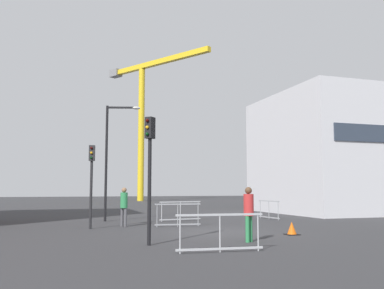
{
  "coord_description": "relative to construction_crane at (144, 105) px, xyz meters",
  "views": [
    {
      "loc": [
        -6.4,
        -16.81,
        1.8
      ],
      "look_at": [
        0.0,
        3.2,
        3.96
      ],
      "focal_mm": 39.9,
      "sensor_mm": 36.0,
      "label": 1
    }
  ],
  "objects": [
    {
      "name": "traffic_light_corner",
      "position": [
        -9.09,
        -46.69,
        -11.14
      ],
      "size": [
        0.37,
        0.37,
        4.1
      ],
      "color": "black",
      "rests_on": "ground"
    },
    {
      "name": "construction_crane",
      "position": [
        0.0,
        0.0,
        0.0
      ],
      "size": [
        11.19,
        16.84,
        20.23
      ],
      "color": "yellow",
      "rests_on": "ground"
    },
    {
      "name": "traffic_cone_on_verge",
      "position": [
        -3.15,
        -45.36,
        -13.66
      ],
      "size": [
        0.5,
        0.5,
        0.5
      ],
      "color": "black",
      "rests_on": "ground"
    },
    {
      "name": "safety_barrier_right_run",
      "position": [
        -6.4,
        -40.57,
        -13.33
      ],
      "size": [
        2.2,
        0.23,
        1.08
      ],
      "color": "gray",
      "rests_on": "ground"
    },
    {
      "name": "safety_barrier_rear",
      "position": [
        -7.48,
        -48.75,
        -13.32
      ],
      "size": [
        2.57,
        0.24,
        1.08
      ],
      "color": "#B2B5BA",
      "rests_on": "ground"
    },
    {
      "name": "safety_barrier_mid_span",
      "position": [
        -5.33,
        -37.32,
        -13.33
      ],
      "size": [
        2.45,
        0.41,
        1.08
      ],
      "color": "#B2B5BA",
      "rests_on": "ground"
    },
    {
      "name": "ground",
      "position": [
        -5.56,
        -43.37,
        -13.89
      ],
      "size": [
        160.0,
        160.0,
        0.0
      ],
      "primitive_type": "plane",
      "color": "#333335"
    },
    {
      "name": "pedestrian_walking",
      "position": [
        -8.84,
        -39.84,
        -12.81
      ],
      "size": [
        0.34,
        0.34,
        1.84
      ],
      "color": "#4C4C51",
      "rests_on": "ground"
    },
    {
      "name": "pedestrian_waiting",
      "position": [
        -5.7,
        -46.89,
        -12.81
      ],
      "size": [
        0.34,
        0.34,
        1.84
      ],
      "color": "#2D844C",
      "rests_on": "ground"
    },
    {
      "name": "streetlamp_short",
      "position": [
        -9.07,
        -36.36,
        -10.04
      ],
      "size": [
        1.85,
        0.63,
        6.41
      ],
      "color": "black",
      "rests_on": "ground"
    },
    {
      "name": "traffic_light_island",
      "position": [
        -10.43,
        -40.54,
        -11.37
      ],
      "size": [
        0.3,
        0.39,
        3.73
      ],
      "color": "#232326",
      "rests_on": "ground"
    },
    {
      "name": "safety_barrier_left_run",
      "position": [
        0.05,
        -37.46,
        -13.33
      ],
      "size": [
        0.23,
        2.13,
        1.08
      ],
      "color": "#9EA0A5",
      "rests_on": "ground"
    },
    {
      "name": "office_block",
      "position": [
        8.78,
        -32.94,
        -9.54
      ],
      "size": [
        11.03,
        10.7,
        8.71
      ],
      "color": "silver",
      "rests_on": "ground"
    }
  ]
}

